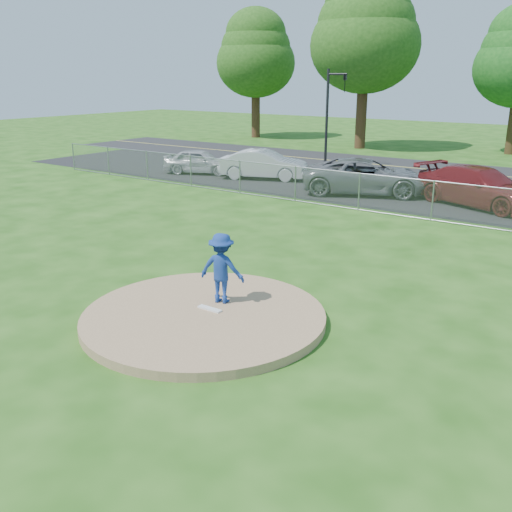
{
  "coord_description": "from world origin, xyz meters",
  "views": [
    {
      "loc": [
        7.69,
        -8.86,
        5.22
      ],
      "look_at": [
        0.0,
        2.0,
        1.0
      ],
      "focal_mm": 40.0,
      "sensor_mm": 36.0,
      "label": 1
    }
  ],
  "objects_px": {
    "traffic_signal_left": "(331,108)",
    "parked_car_silver": "(200,161)",
    "parked_car_white": "(264,164)",
    "parked_car_darkred": "(480,187)",
    "parked_car_gray": "(366,176)",
    "tree_far_left": "(256,53)",
    "pitcher": "(222,268)",
    "tree_left": "(366,31)",
    "traffic_cone": "(329,181)"
  },
  "relations": [
    {
      "from": "traffic_cone",
      "to": "parked_car_silver",
      "type": "bearing_deg",
      "value": -176.64
    },
    {
      "from": "tree_far_left",
      "to": "parked_car_gray",
      "type": "relative_size",
      "value": 1.87
    },
    {
      "from": "parked_car_white",
      "to": "parked_car_darkred",
      "type": "relative_size",
      "value": 0.83
    },
    {
      "from": "pitcher",
      "to": "parked_car_silver",
      "type": "distance_m",
      "value": 19.5
    },
    {
      "from": "traffic_signal_left",
      "to": "traffic_cone",
      "type": "distance_m",
      "value": 7.84
    },
    {
      "from": "tree_far_left",
      "to": "traffic_cone",
      "type": "relative_size",
      "value": 17.66
    },
    {
      "from": "pitcher",
      "to": "parked_car_white",
      "type": "xyz_separation_m",
      "value": [
        -9.23,
        15.08,
        -0.25
      ]
    },
    {
      "from": "pitcher",
      "to": "parked_car_gray",
      "type": "bearing_deg",
      "value": -93.05
    },
    {
      "from": "parked_car_darkred",
      "to": "parked_car_white",
      "type": "bearing_deg",
      "value": 109.1
    },
    {
      "from": "traffic_cone",
      "to": "tree_left",
      "type": "bearing_deg",
      "value": 110.26
    },
    {
      "from": "parked_car_silver",
      "to": "parked_car_gray",
      "type": "bearing_deg",
      "value": -112.57
    },
    {
      "from": "tree_left",
      "to": "pitcher",
      "type": "bearing_deg",
      "value": -70.14
    },
    {
      "from": "tree_far_left",
      "to": "parked_car_white",
      "type": "bearing_deg",
      "value": -53.52
    },
    {
      "from": "parked_car_silver",
      "to": "parked_car_white",
      "type": "relative_size",
      "value": 0.86
    },
    {
      "from": "parked_car_gray",
      "to": "parked_car_silver",
      "type": "bearing_deg",
      "value": 66.45
    },
    {
      "from": "parked_car_darkred",
      "to": "parked_car_gray",
      "type": "bearing_deg",
      "value": 113.93
    },
    {
      "from": "tree_far_left",
      "to": "parked_car_gray",
      "type": "xyz_separation_m",
      "value": [
        18.78,
        -17.72,
        -6.25
      ]
    },
    {
      "from": "parked_car_white",
      "to": "tree_left",
      "type": "bearing_deg",
      "value": -15.2
    },
    {
      "from": "traffic_signal_left",
      "to": "parked_car_darkred",
      "type": "height_order",
      "value": "traffic_signal_left"
    },
    {
      "from": "traffic_signal_left",
      "to": "parked_car_darkred",
      "type": "xyz_separation_m",
      "value": [
        10.51,
        -6.41,
        -2.55
      ]
    },
    {
      "from": "parked_car_silver",
      "to": "parked_car_gray",
      "type": "relative_size",
      "value": 0.69
    },
    {
      "from": "tree_left",
      "to": "parked_car_white",
      "type": "bearing_deg",
      "value": -83.62
    },
    {
      "from": "parked_car_gray",
      "to": "parked_car_white",
      "type": "bearing_deg",
      "value": 60.76
    },
    {
      "from": "pitcher",
      "to": "traffic_cone",
      "type": "height_order",
      "value": "pitcher"
    },
    {
      "from": "traffic_signal_left",
      "to": "pitcher",
      "type": "xyz_separation_m",
      "value": [
        8.69,
        -21.25,
        -2.34
      ]
    },
    {
      "from": "pitcher",
      "to": "traffic_cone",
      "type": "bearing_deg",
      "value": -85.83
    },
    {
      "from": "tree_far_left",
      "to": "parked_car_white",
      "type": "relative_size",
      "value": 2.34
    },
    {
      "from": "pitcher",
      "to": "parked_car_gray",
      "type": "height_order",
      "value": "pitcher"
    },
    {
      "from": "tree_far_left",
      "to": "parked_car_darkred",
      "type": "height_order",
      "value": "tree_far_left"
    },
    {
      "from": "pitcher",
      "to": "parked_car_silver",
      "type": "bearing_deg",
      "value": -63.06
    },
    {
      "from": "parked_car_white",
      "to": "parked_car_gray",
      "type": "relative_size",
      "value": 0.8
    },
    {
      "from": "tree_left",
      "to": "traffic_signal_left",
      "type": "height_order",
      "value": "tree_left"
    },
    {
      "from": "traffic_signal_left",
      "to": "parked_car_gray",
      "type": "bearing_deg",
      "value": -50.5
    },
    {
      "from": "traffic_signal_left",
      "to": "parked_car_darkred",
      "type": "relative_size",
      "value": 1.01
    },
    {
      "from": "traffic_cone",
      "to": "parked_car_gray",
      "type": "xyz_separation_m",
      "value": [
        2.11,
        -0.37,
        0.5
      ]
    },
    {
      "from": "tree_left",
      "to": "pitcher",
      "type": "distance_m",
      "value": 32.97
    },
    {
      "from": "parked_car_silver",
      "to": "pitcher",
      "type": "bearing_deg",
      "value": -160.87
    },
    {
      "from": "parked_car_silver",
      "to": "parked_car_gray",
      "type": "xyz_separation_m",
      "value": [
        9.95,
        0.09,
        0.13
      ]
    },
    {
      "from": "traffic_cone",
      "to": "parked_car_white",
      "type": "bearing_deg",
      "value": 177.4
    },
    {
      "from": "tree_left",
      "to": "parked_car_gray",
      "type": "height_order",
      "value": "tree_left"
    },
    {
      "from": "parked_car_white",
      "to": "traffic_signal_left",
      "type": "bearing_deg",
      "value": -26.58
    },
    {
      "from": "parked_car_silver",
      "to": "parked_car_darkred",
      "type": "xyz_separation_m",
      "value": [
        14.92,
        0.4,
        0.14
      ]
    },
    {
      "from": "parked_car_gray",
      "to": "parked_car_darkred",
      "type": "bearing_deg",
      "value": -110.46
    },
    {
      "from": "tree_left",
      "to": "tree_far_left",
      "type": "bearing_deg",
      "value": 169.7
    },
    {
      "from": "traffic_signal_left",
      "to": "tree_far_left",
      "type": "bearing_deg",
      "value": 140.27
    },
    {
      "from": "traffic_signal_left",
      "to": "parked_car_silver",
      "type": "relative_size",
      "value": 1.42
    },
    {
      "from": "parked_car_silver",
      "to": "parked_car_darkred",
      "type": "distance_m",
      "value": 14.93
    },
    {
      "from": "parked_car_gray",
      "to": "parked_car_darkred",
      "type": "xyz_separation_m",
      "value": [
        4.97,
        0.31,
        0.01
      ]
    },
    {
      "from": "tree_left",
      "to": "parked_car_gray",
      "type": "xyz_separation_m",
      "value": [
        7.78,
        -15.72,
        -7.43
      ]
    },
    {
      "from": "tree_left",
      "to": "parked_car_white",
      "type": "distance_m",
      "value": 17.0
    }
  ]
}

